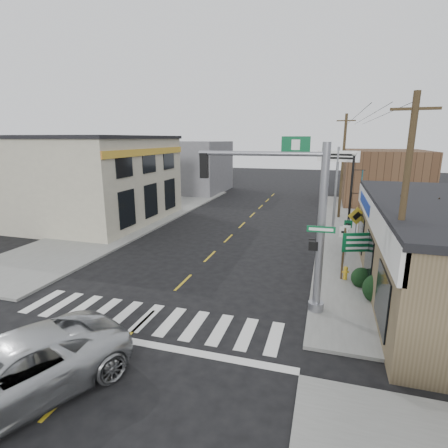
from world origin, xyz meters
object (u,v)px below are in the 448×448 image
(fire_hydrant, at_px, (345,272))
(dance_center_sign, at_px, (337,168))
(utility_pole_near, at_px, (402,218))
(utility_pole_far, at_px, (343,166))
(bare_tree, at_px, (419,204))
(lamp_post, at_px, (352,189))
(traffic_signal_pole, at_px, (300,211))
(guide_sign, at_px, (357,247))
(suv, at_px, (8,374))

(fire_hydrant, bearing_deg, dance_center_sign, 93.40)
(utility_pole_near, distance_m, utility_pole_far, 18.99)
(bare_tree, relative_size, utility_pole_near, 0.60)
(lamp_post, relative_size, dance_center_sign, 0.96)
(traffic_signal_pole, xyz_separation_m, utility_pole_near, (3.33, -0.94, 0.13))
(dance_center_sign, bearing_deg, lamp_post, -49.40)
(utility_pole_near, bearing_deg, dance_center_sign, 100.13)
(bare_tree, bearing_deg, utility_pole_near, -108.06)
(guide_sign, relative_size, fire_hydrant, 3.82)
(traffic_signal_pole, distance_m, guide_sign, 4.96)
(bare_tree, bearing_deg, guide_sign, -172.44)
(fire_hydrant, distance_m, bare_tree, 4.53)
(suv, distance_m, lamp_post, 20.74)
(utility_pole_far, bearing_deg, bare_tree, -72.48)
(guide_sign, relative_size, utility_pole_near, 0.32)
(traffic_signal_pole, bearing_deg, bare_tree, 36.73)
(guide_sign, xyz_separation_m, utility_pole_far, (-0.46, 14.39, 2.76))
(traffic_signal_pole, height_order, bare_tree, traffic_signal_pole)
(fire_hydrant, distance_m, dance_center_sign, 10.17)
(guide_sign, bearing_deg, suv, -149.41)
(traffic_signal_pole, height_order, dance_center_sign, traffic_signal_pole)
(lamp_post, distance_m, utility_pole_far, 7.07)
(traffic_signal_pole, height_order, fire_hydrant, traffic_signal_pole)
(suv, bearing_deg, guide_sign, 74.78)
(fire_hydrant, relative_size, utility_pole_far, 0.08)
(guide_sign, relative_size, bare_tree, 0.52)
(traffic_signal_pole, distance_m, lamp_post, 11.33)
(suv, relative_size, dance_center_sign, 1.01)
(bare_tree, xyz_separation_m, utility_pole_near, (-1.59, -4.88, 0.30))
(utility_pole_far, bearing_deg, lamp_post, -80.19)
(traffic_signal_pole, distance_m, bare_tree, 6.30)
(bare_tree, bearing_deg, fire_hydrant, -173.79)
(traffic_signal_pole, relative_size, utility_pole_far, 0.78)
(traffic_signal_pole, relative_size, utility_pole_near, 0.84)
(bare_tree, distance_m, utility_pole_near, 5.14)
(suv, xyz_separation_m, fire_hydrant, (8.75, 10.99, -0.37))
(traffic_signal_pole, distance_m, dance_center_sign, 12.93)
(utility_pole_near, bearing_deg, lamp_post, 96.55)
(fire_hydrant, distance_m, lamp_post, 8.02)
(bare_tree, relative_size, utility_pole_far, 0.57)
(suv, height_order, bare_tree, bare_tree)
(suv, xyz_separation_m, traffic_signal_pole, (6.70, 7.36, 3.29))
(lamp_post, relative_size, bare_tree, 1.20)
(suv, relative_size, traffic_signal_pole, 0.91)
(fire_hydrant, xyz_separation_m, utility_pole_near, (1.28, -4.57, 3.79))
(traffic_signal_pole, xyz_separation_m, bare_tree, (4.92, 3.94, -0.17))
(fire_hydrant, bearing_deg, utility_pole_far, 90.15)
(dance_center_sign, height_order, utility_pole_far, utility_pole_far)
(dance_center_sign, bearing_deg, utility_pole_near, -70.82)
(guide_sign, height_order, lamp_post, lamp_post)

